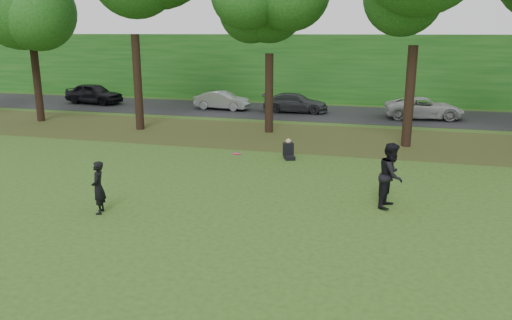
{
  "coord_description": "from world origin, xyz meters",
  "views": [
    {
      "loc": [
        3.22,
        -11.52,
        5.22
      ],
      "look_at": [
        -0.77,
        3.11,
        1.3
      ],
      "focal_mm": 35.0,
      "sensor_mm": 36.0,
      "label": 1
    }
  ],
  "objects_px": {
    "player_left": "(98,188)",
    "frisbee": "(237,154)",
    "seated_person": "(289,151)",
    "player_right": "(391,175)"
  },
  "relations": [
    {
      "from": "player_left",
      "to": "frisbee",
      "type": "height_order",
      "value": "frisbee"
    },
    {
      "from": "seated_person",
      "to": "player_left",
      "type": "bearing_deg",
      "value": -139.81
    },
    {
      "from": "player_left",
      "to": "seated_person",
      "type": "bearing_deg",
      "value": 132.2
    },
    {
      "from": "player_left",
      "to": "frisbee",
      "type": "bearing_deg",
      "value": 89.75
    },
    {
      "from": "player_right",
      "to": "player_left",
      "type": "bearing_deg",
      "value": 122.61
    },
    {
      "from": "player_left",
      "to": "seated_person",
      "type": "distance_m",
      "value": 8.93
    },
    {
      "from": "frisbee",
      "to": "seated_person",
      "type": "height_order",
      "value": "frisbee"
    },
    {
      "from": "player_left",
      "to": "seated_person",
      "type": "height_order",
      "value": "player_left"
    },
    {
      "from": "player_left",
      "to": "frisbee",
      "type": "relative_size",
      "value": 4.19
    },
    {
      "from": "player_left",
      "to": "frisbee",
      "type": "xyz_separation_m",
      "value": [
        3.81,
        1.42,
        0.92
      ]
    }
  ]
}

